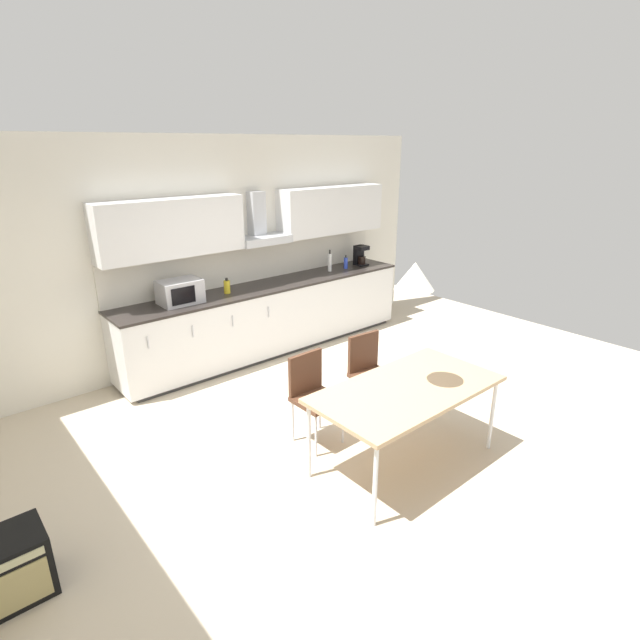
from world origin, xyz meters
The scene contains 15 objects.
ground_plane centered at (0.00, 0.00, -0.01)m, with size 9.34×7.52×0.02m, color beige.
wall_back centered at (0.00, 2.56, 1.41)m, with size 7.47×0.10×2.83m, color silver.
kitchen_counter centered at (0.84, 2.18, 0.47)m, with size 4.23×0.68×0.94m.
backsplash_tile centered at (0.84, 2.49, 1.19)m, with size 4.21×0.02×0.50m, color silver.
upper_wall_cabinets centered at (0.84, 2.34, 1.79)m, with size 4.21×0.40×0.66m.
microwave centered at (-0.43, 2.18, 1.08)m, with size 0.48×0.35×0.28m.
coffee_maker centered at (2.56, 2.20, 1.09)m, with size 0.18×0.19×0.30m.
bottle_blue centered at (2.22, 2.17, 1.03)m, with size 0.06×0.06×0.20m.
bottle_yellow centered at (0.20, 2.19, 1.02)m, with size 0.08×0.08×0.20m.
bottle_white centered at (1.93, 2.20, 1.08)m, with size 0.06×0.06×0.32m.
dining_table centered at (0.24, -0.72, 0.71)m, with size 1.68×0.89×0.75m.
chair_far_right centered at (0.62, 0.10, 0.53)m, with size 0.43×0.43×0.87m.
chair_far_left centered at (-0.14, 0.10, 0.53)m, with size 0.40×0.40×0.87m.
guitar_amp centered at (-2.76, -0.05, 0.22)m, with size 0.52×0.37×0.44m.
pendant_lamp centered at (0.24, -0.72, 1.73)m, with size 0.32×0.32×0.22m, color silver.
Camera 1 is at (-2.81, -3.15, 2.73)m, focal length 28.00 mm.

